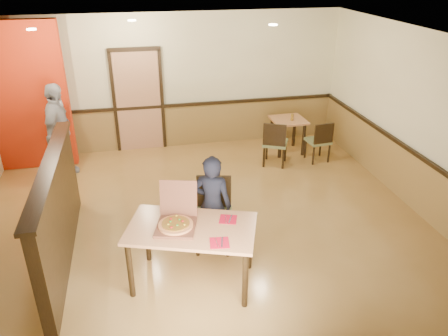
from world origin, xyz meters
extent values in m
plane|color=#B88B47|center=(0.00, 0.00, 0.00)|extent=(7.00, 7.00, 0.00)
plane|color=black|center=(0.00, 0.00, 2.80)|extent=(7.00, 7.00, 0.00)
plane|color=#FCF7C5|center=(0.00, 3.50, 1.40)|extent=(7.00, 0.00, 7.00)
plane|color=#FCF7C5|center=(3.50, 0.00, 1.40)|extent=(0.00, 7.00, 7.00)
cube|color=olive|center=(0.00, 3.47, 0.45)|extent=(7.00, 0.04, 0.90)
cube|color=black|center=(0.00, 3.45, 0.92)|extent=(7.00, 0.06, 0.06)
cube|color=olive|center=(3.47, 0.00, 0.45)|extent=(0.04, 7.00, 0.90)
cube|color=black|center=(3.45, 0.00, 0.92)|extent=(0.06, 7.00, 0.06)
cube|color=tan|center=(-0.80, 3.46, 1.05)|extent=(0.90, 0.06, 2.10)
cube|color=black|center=(-2.00, -0.20, 0.70)|extent=(0.14, 3.00, 1.40)
cube|color=black|center=(-2.00, -0.20, 1.42)|extent=(0.20, 3.10, 0.05)
cube|color=red|center=(-2.90, 3.00, 1.40)|extent=(1.60, 0.20, 2.78)
cylinder|color=beige|center=(-2.30, 1.80, 2.78)|extent=(0.14, 0.14, 0.02)
cylinder|color=beige|center=(-0.80, 2.50, 2.78)|extent=(0.14, 0.14, 0.02)
cylinder|color=beige|center=(1.40, 1.50, 2.78)|extent=(0.14, 0.14, 0.02)
cube|color=tan|center=(-0.35, -1.05, 0.81)|extent=(1.74, 1.34, 0.04)
cylinder|color=black|center=(-1.12, -1.16, 0.39)|extent=(0.07, 0.07, 0.79)
cylinder|color=black|center=(-0.88, -0.48, 0.39)|extent=(0.07, 0.07, 0.79)
cylinder|color=black|center=(0.18, -1.61, 0.39)|extent=(0.07, 0.07, 0.79)
cylinder|color=black|center=(0.42, -0.93, 0.39)|extent=(0.07, 0.07, 0.79)
cube|color=olive|center=(0.04, -0.38, 0.51)|extent=(0.61, 0.61, 0.07)
cube|color=black|center=(0.10, -0.15, 0.78)|extent=(0.48, 0.16, 0.48)
cylinder|color=black|center=(-0.21, -0.53, 0.22)|extent=(0.05, 0.05, 0.44)
cylinder|color=black|center=(-0.11, -0.12, 0.22)|extent=(0.05, 0.05, 0.44)
cylinder|color=black|center=(0.20, -0.63, 0.22)|extent=(0.05, 0.05, 0.44)
cylinder|color=black|center=(0.30, -0.22, 0.22)|extent=(0.05, 0.05, 0.44)
cube|color=olive|center=(1.76, 2.09, 0.46)|extent=(0.61, 0.61, 0.06)
cube|color=black|center=(1.67, 1.91, 0.70)|extent=(0.41, 0.23, 0.44)
cylinder|color=black|center=(2.01, 2.18, 0.20)|extent=(0.04, 0.04, 0.40)
cylinder|color=black|center=(1.85, 1.84, 0.20)|extent=(0.04, 0.04, 0.40)
cylinder|color=black|center=(1.67, 2.34, 0.20)|extent=(0.04, 0.04, 0.40)
cylinder|color=black|center=(1.51, 2.01, 0.20)|extent=(0.04, 0.04, 0.40)
cube|color=olive|center=(2.66, 2.09, 0.42)|extent=(0.46, 0.46, 0.05)
cube|color=black|center=(2.68, 1.90, 0.65)|extent=(0.40, 0.08, 0.40)
cylinder|color=black|center=(2.81, 2.28, 0.18)|extent=(0.04, 0.04, 0.37)
cylinder|color=black|center=(2.85, 1.94, 0.18)|extent=(0.04, 0.04, 0.37)
cylinder|color=black|center=(2.47, 2.25, 0.18)|extent=(0.04, 0.04, 0.37)
cylinder|color=black|center=(2.50, 1.90, 0.18)|extent=(0.04, 0.04, 0.37)
cube|color=tan|center=(2.21, 2.64, 0.71)|extent=(0.70, 0.70, 0.04)
cylinder|color=black|center=(1.96, 2.38, 0.34)|extent=(0.07, 0.07, 0.69)
cylinder|color=black|center=(1.94, 2.89, 0.34)|extent=(0.07, 0.07, 0.69)
cylinder|color=black|center=(2.47, 2.39, 0.34)|extent=(0.07, 0.07, 0.69)
cylinder|color=black|center=(2.46, 2.91, 0.34)|extent=(0.07, 0.07, 0.69)
imported|color=black|center=(0.02, -0.45, 0.73)|extent=(0.63, 0.54, 1.47)
imported|color=#9B9BA4|center=(-2.28, 2.42, 0.89)|extent=(0.62, 1.11, 1.79)
cube|color=brown|center=(-0.54, -1.03, 0.84)|extent=(0.57, 0.57, 0.03)
cube|color=brown|center=(-0.46, -0.77, 1.09)|extent=(0.47, 0.21, 0.46)
cylinder|color=#E99854|center=(-0.54, -1.03, 0.87)|extent=(0.53, 0.53, 0.03)
cube|color=red|center=(-0.08, -1.44, 0.83)|extent=(0.25, 0.25, 0.00)
cylinder|color=white|center=(-0.11, -1.44, 0.83)|extent=(0.03, 0.19, 0.01)
cube|color=white|center=(-0.05, -1.44, 0.83)|extent=(0.04, 0.20, 0.00)
cube|color=red|center=(0.12, -0.98, 0.83)|extent=(0.27, 0.27, 0.00)
cylinder|color=white|center=(0.09, -0.98, 0.83)|extent=(0.06, 0.18, 0.01)
cube|color=white|center=(0.15, -0.98, 0.83)|extent=(0.07, 0.19, 0.00)
cylinder|color=#855E18|center=(2.25, 2.56, 0.79)|extent=(0.06, 0.06, 0.14)
camera|label=1|loc=(-0.89, -5.45, 3.78)|focal=35.00mm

